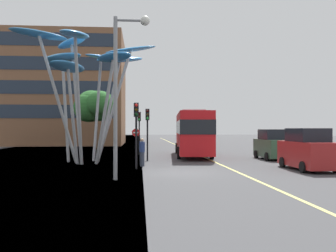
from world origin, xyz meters
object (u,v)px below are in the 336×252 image
red_bus (193,131)px  traffic_light_kerb_far (147,123)px  car_parked_near (307,150)px  traffic_light_island_mid (139,124)px  no_entry_sign (136,139)px  car_parked_mid (273,145)px  leaf_sculpture (87,61)px  street_lamp (124,74)px  pedestrian (142,152)px  traffic_light_kerb_near (136,121)px

red_bus → traffic_light_kerb_far: bearing=-131.1°
car_parked_near → traffic_light_island_mid: bearing=126.9°
no_entry_sign → car_parked_mid: bearing=-5.5°
traffic_light_island_mid → car_parked_mid: bearing=-28.6°
traffic_light_kerb_far → no_entry_sign: 2.33m
leaf_sculpture → traffic_light_island_mid: bearing=65.0°
no_entry_sign → street_lamp: bearing=-92.2°
traffic_light_island_mid → pedestrian: 9.92m
red_bus → traffic_light_kerb_far: red_bus is taller
leaf_sculpture → red_bus: bearing=35.0°
leaf_sculpture → traffic_light_island_mid: size_ratio=2.53×
car_parked_mid → no_entry_sign: 10.31m
traffic_light_island_mid → pedestrian: traffic_light_island_mid is taller
traffic_light_island_mid → car_parked_mid: 11.51m
street_lamp → pedestrian: street_lamp is taller
traffic_light_kerb_near → red_bus: bearing=63.9°
traffic_light_island_mid → no_entry_sign: (-0.25, -4.46, -1.18)m
leaf_sculpture → street_lamp: leaf_sculpture is taller
street_lamp → traffic_light_kerb_near: bearing=83.1°
car_parked_mid → street_lamp: street_lamp is taller
red_bus → traffic_light_island_mid: 4.88m
car_parked_near → no_entry_sign: bearing=140.2°
traffic_light_island_mid → leaf_sculpture: bearing=-115.0°
car_parked_near → traffic_light_kerb_near: bearing=173.1°
car_parked_near → leaf_sculpture: bearing=158.5°
no_entry_sign → car_parked_near: bearing=-39.8°
red_bus → car_parked_mid: 6.67m
car_parked_near → street_lamp: bearing=-162.5°
traffic_light_island_mid → no_entry_sign: traffic_light_island_mid is taller
traffic_light_kerb_near → street_lamp: bearing=-96.9°
leaf_sculpture → car_parked_near: size_ratio=2.17×
street_lamp → car_parked_near: bearing=17.5°
red_bus → traffic_light_island_mid: (-4.46, 1.88, 0.64)m
red_bus → street_lamp: 14.92m
red_bus → traffic_light_kerb_far: size_ratio=3.00×
car_parked_near → no_entry_sign: (-9.60, 8.01, 0.45)m
pedestrian → street_lamp: bearing=-98.4°
car_parked_mid → no_entry_sign: bearing=174.5°
traffic_light_island_mid → car_parked_near: (9.35, -12.46, -1.63)m
leaf_sculpture → no_entry_sign: 6.87m
red_bus → no_entry_sign: red_bus is taller
red_bus → pedestrian: (-4.27, -7.87, -1.22)m
car_parked_mid → pedestrian: 10.71m
pedestrian → leaf_sculpture: bearing=147.5°
leaf_sculpture → no_entry_sign: leaf_sculpture is taller
car_parked_near → street_lamp: street_lamp is taller
leaf_sculpture → car_parked_near: 14.92m
traffic_light_island_mid → street_lamp: street_lamp is taller
traffic_light_kerb_far → pedestrian: bearing=-96.6°
car_parked_near → car_parked_mid: (0.65, 7.01, -0.04)m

